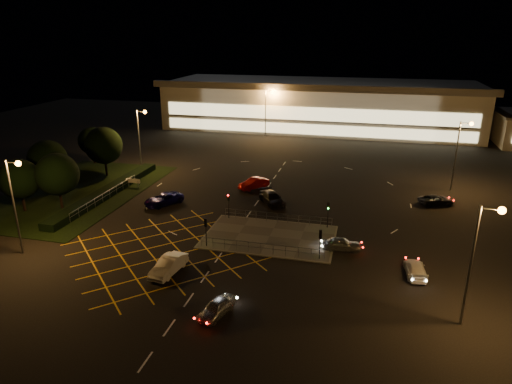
% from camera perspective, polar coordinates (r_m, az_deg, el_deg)
% --- Properties ---
extents(ground, '(180.00, 180.00, 0.00)m').
position_cam_1_polar(ground, '(53.36, 0.07, -4.56)').
color(ground, black).
rests_on(ground, ground).
extents(pedestrian_island, '(14.00, 9.00, 0.12)m').
position_cam_1_polar(pedestrian_island, '(51.15, 1.71, -5.60)').
color(pedestrian_island, '#4C4944').
rests_on(pedestrian_island, ground).
extents(grass_verge, '(18.00, 30.00, 0.08)m').
position_cam_1_polar(grass_verge, '(69.95, -21.50, -0.00)').
color(grass_verge, black).
rests_on(grass_verge, ground).
extents(hedge, '(2.00, 26.00, 1.00)m').
position_cam_1_polar(hedge, '(67.09, -18.05, 0.02)').
color(hedge, black).
rests_on(hedge, ground).
extents(supermarket, '(72.00, 26.50, 10.50)m').
position_cam_1_polar(supermarket, '(111.10, 7.96, 10.78)').
color(supermarket, beige).
rests_on(supermarket, ground).
extents(streetlight_sw, '(1.78, 0.56, 10.03)m').
position_cam_1_polar(streetlight_sw, '(50.87, -27.86, -0.21)').
color(streetlight_sw, slate).
rests_on(streetlight_sw, ground).
extents(streetlight_se, '(1.78, 0.56, 10.03)m').
position_cam_1_polar(streetlight_se, '(37.60, 26.19, -6.47)').
color(streetlight_se, slate).
rests_on(streetlight_se, ground).
extents(streetlight_nw, '(1.78, 0.56, 10.03)m').
position_cam_1_polar(streetlight_nw, '(75.78, -14.19, 7.33)').
color(streetlight_nw, slate).
rests_on(streetlight_nw, ground).
extents(streetlight_ne, '(1.78, 0.56, 10.03)m').
position_cam_1_polar(streetlight_ne, '(70.13, 24.20, 5.26)').
color(streetlight_ne, slate).
rests_on(streetlight_ne, ground).
extents(streetlight_far_left, '(1.78, 0.56, 10.03)m').
position_cam_1_polar(streetlight_far_left, '(98.83, 1.44, 10.63)').
color(streetlight_far_left, slate).
rests_on(streetlight_far_left, ground).
extents(streetlight_far_right, '(1.78, 0.56, 10.03)m').
position_cam_1_polar(streetlight_far_right, '(100.22, 24.94, 8.98)').
color(streetlight_far_right, slate).
rests_on(streetlight_far_right, ground).
extents(signal_sw, '(0.28, 0.30, 3.15)m').
position_cam_1_polar(signal_sw, '(48.27, -6.29, -4.31)').
color(signal_sw, black).
rests_on(signal_sw, pedestrian_island).
extents(signal_se, '(0.28, 0.30, 3.15)m').
position_cam_1_polar(signal_se, '(45.77, 8.04, -5.76)').
color(signal_se, black).
rests_on(signal_se, pedestrian_island).
extents(signal_nw, '(0.28, 0.30, 3.15)m').
position_cam_1_polar(signal_nw, '(55.26, -3.46, -1.08)').
color(signal_nw, black).
rests_on(signal_nw, pedestrian_island).
extents(signal_ne, '(0.28, 0.30, 3.15)m').
position_cam_1_polar(signal_ne, '(53.09, 9.01, -2.18)').
color(signal_ne, black).
rests_on(signal_ne, pedestrian_island).
extents(tree_a, '(5.04, 5.04, 6.86)m').
position_cam_1_polar(tree_a, '(64.03, -27.47, 1.45)').
color(tree_a, black).
rests_on(tree_a, ground).
extents(tree_b, '(5.40, 5.40, 7.35)m').
position_cam_1_polar(tree_b, '(71.06, -24.60, 3.76)').
color(tree_b, black).
rests_on(tree_b, ground).
extents(tree_c, '(5.76, 5.76, 7.84)m').
position_cam_1_polar(tree_c, '(74.97, -18.51, 5.52)').
color(tree_c, black).
rests_on(tree_c, ground).
extents(tree_d, '(4.68, 4.68, 6.37)m').
position_cam_1_polar(tree_d, '(83.30, -19.80, 6.04)').
color(tree_d, black).
rests_on(tree_d, ground).
extents(tree_e, '(5.40, 5.40, 7.35)m').
position_cam_1_polar(tree_e, '(62.90, -23.59, 2.04)').
color(tree_e, black).
rests_on(tree_e, ground).
extents(car_near_silver, '(2.65, 4.20, 1.33)m').
position_cam_1_polar(car_near_silver, '(38.06, -4.97, -14.21)').
color(car_near_silver, silver).
rests_on(car_near_silver, ground).
extents(car_queue_white, '(2.26, 4.93, 1.57)m').
position_cam_1_polar(car_queue_white, '(44.50, -10.87, -9.00)').
color(car_queue_white, silver).
rests_on(car_queue_white, ground).
extents(car_left_blue, '(4.89, 5.80, 1.48)m').
position_cam_1_polar(car_left_blue, '(61.55, -11.46, -0.88)').
color(car_left_blue, '#0F0C4B').
rests_on(car_left_blue, ground).
extents(car_far_dkgrey, '(4.88, 5.61, 1.55)m').
position_cam_1_polar(car_far_dkgrey, '(60.56, 2.03, -0.79)').
color(car_far_dkgrey, black).
rests_on(car_far_dkgrey, ground).
extents(car_right_silver, '(4.20, 2.15, 1.37)m').
position_cam_1_polar(car_right_silver, '(48.87, 10.68, -6.40)').
color(car_right_silver, '#989B9E').
rests_on(car_right_silver, ground).
extents(car_circ_red, '(4.22, 4.65, 1.54)m').
position_cam_1_polar(car_circ_red, '(66.47, -0.28, 1.08)').
color(car_circ_red, '#990B0B').
rests_on(car_circ_red, ground).
extents(car_east_grey, '(5.04, 3.63, 1.27)m').
position_cam_1_polar(car_east_grey, '(64.86, 21.62, -0.94)').
color(car_east_grey, black).
rests_on(car_east_grey, ground).
extents(car_approach_white, '(2.12, 4.49, 1.26)m').
position_cam_1_polar(car_approach_white, '(45.92, 19.31, -9.08)').
color(car_approach_white, silver).
rests_on(car_approach_white, ground).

